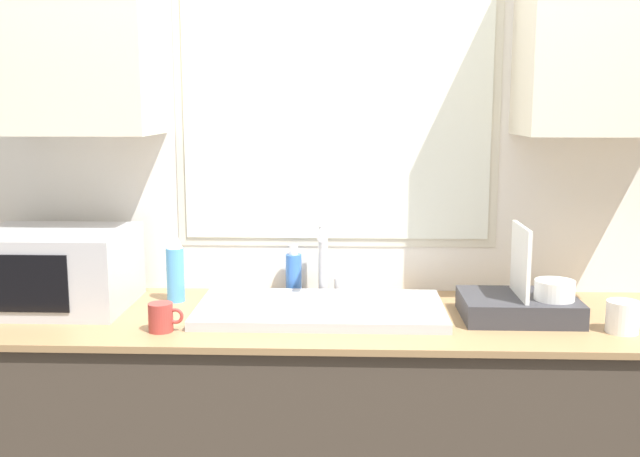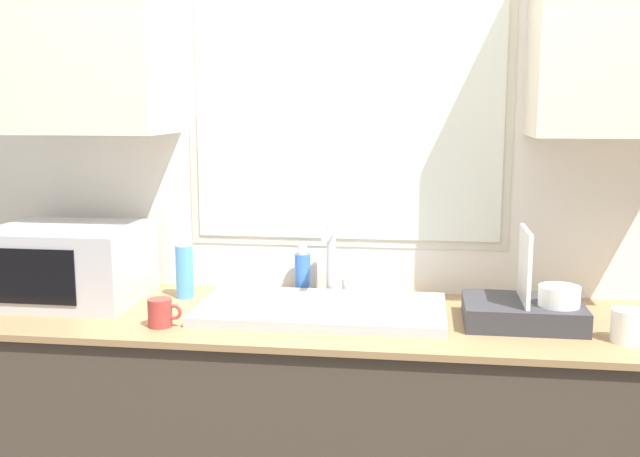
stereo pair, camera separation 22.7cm
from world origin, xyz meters
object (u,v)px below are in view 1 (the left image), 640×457
object	(u,v)px
microwave	(54,269)
soap_bottle	(294,272)
mug_near_sink	(161,317)
dish_rack	(522,302)
spray_bottle	(175,267)
faucet	(324,255)

from	to	relation	value
microwave	soap_bottle	distance (m)	0.79
microwave	mug_near_sink	xyz separation A→B (m)	(0.41, -0.26, -0.08)
dish_rack	mug_near_sink	distance (m)	1.09
dish_rack	spray_bottle	size ratio (longest dim) A/B	1.43
microwave	mug_near_sink	size ratio (longest dim) A/B	4.68
spray_bottle	mug_near_sink	size ratio (longest dim) A/B	2.38
dish_rack	mug_near_sink	bearing A→B (deg)	-170.81
faucet	dish_rack	distance (m)	0.67
faucet	microwave	bearing A→B (deg)	-169.73
soap_bottle	faucet	bearing A→B (deg)	-22.40
faucet	microwave	world-z (taller)	microwave
spray_bottle	mug_near_sink	bearing A→B (deg)	-84.09
spray_bottle	soap_bottle	world-z (taller)	spray_bottle
spray_bottle	soap_bottle	bearing A→B (deg)	17.57
dish_rack	spray_bottle	distance (m)	1.13
faucet	spray_bottle	world-z (taller)	spray_bottle
microwave	soap_bottle	size ratio (longest dim) A/B	2.81
mug_near_sink	soap_bottle	bearing A→B (deg)	52.45
mug_near_sink	spray_bottle	bearing A→B (deg)	95.91
soap_bottle	microwave	bearing A→B (deg)	-165.17
dish_rack	soap_bottle	world-z (taller)	dish_rack
mug_near_sink	faucet	bearing A→B (deg)	41.97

